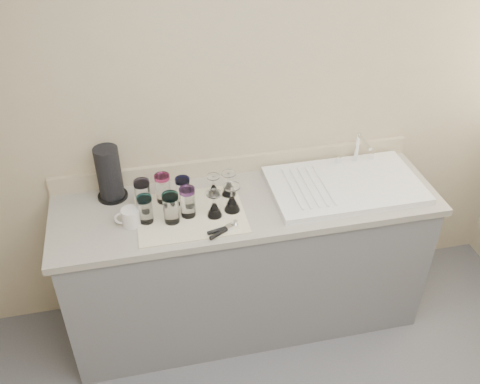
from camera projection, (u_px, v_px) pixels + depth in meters
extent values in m
cube|color=tan|center=(235.00, 116.00, 2.88)|extent=(3.50, 0.04, 2.50)
cube|color=slate|center=(246.00, 265.00, 3.12)|extent=(2.00, 0.60, 0.86)
cube|color=gray|center=(247.00, 204.00, 2.86)|extent=(2.06, 0.62, 0.04)
cube|color=white|center=(345.00, 185.00, 2.93)|extent=(0.82, 0.50, 0.03)
cylinder|color=silver|center=(357.00, 147.00, 3.05)|extent=(0.02, 0.02, 0.18)
cylinder|color=silver|center=(364.00, 142.00, 2.94)|extent=(0.02, 0.16, 0.02)
cylinder|color=silver|center=(339.00, 159.00, 3.07)|extent=(0.03, 0.03, 0.04)
cylinder|color=silver|center=(372.00, 155.00, 3.11)|extent=(0.03, 0.03, 0.04)
cube|color=silver|center=(190.00, 214.00, 2.74)|extent=(0.55, 0.42, 0.01)
cylinder|color=white|center=(143.00, 196.00, 2.74)|extent=(0.08, 0.08, 0.14)
cylinder|color=#9982C5|center=(141.00, 183.00, 2.70)|extent=(0.08, 0.08, 0.02)
cylinder|color=white|center=(163.00, 190.00, 2.79)|extent=(0.08, 0.08, 0.14)
cylinder|color=#DB328C|center=(162.00, 177.00, 2.74)|extent=(0.08, 0.08, 0.02)
cylinder|color=white|center=(183.00, 192.00, 2.78)|extent=(0.07, 0.07, 0.13)
cylinder|color=#2326C4|center=(182.00, 180.00, 2.73)|extent=(0.08, 0.08, 0.02)
cylinder|color=white|center=(146.00, 211.00, 2.66)|extent=(0.07, 0.07, 0.13)
cylinder|color=#2EBCC9|center=(144.00, 199.00, 2.61)|extent=(0.08, 0.08, 0.02)
cylinder|color=white|center=(171.00, 210.00, 2.65)|extent=(0.08, 0.08, 0.14)
cylinder|color=#208577|center=(170.00, 196.00, 2.60)|extent=(0.08, 0.08, 0.02)
cylinder|color=white|center=(188.00, 204.00, 2.69)|extent=(0.08, 0.08, 0.14)
cylinder|color=purple|center=(187.00, 191.00, 2.65)|extent=(0.08, 0.08, 0.02)
cone|color=white|center=(214.00, 190.00, 2.85)|extent=(0.07, 0.07, 0.07)
cylinder|color=white|center=(213.00, 181.00, 2.82)|extent=(0.01, 0.01, 0.05)
cylinder|color=white|center=(213.00, 176.00, 2.80)|extent=(0.07, 0.07, 0.01)
cone|color=white|center=(229.00, 189.00, 2.86)|extent=(0.08, 0.08, 0.07)
cylinder|color=white|center=(229.00, 179.00, 2.82)|extent=(0.01, 0.01, 0.06)
cylinder|color=white|center=(229.00, 174.00, 2.80)|extent=(0.08, 0.08, 0.01)
cone|color=white|center=(215.00, 210.00, 2.71)|extent=(0.08, 0.08, 0.07)
cylinder|color=white|center=(214.00, 199.00, 2.67)|extent=(0.01, 0.01, 0.06)
cylinder|color=white|center=(214.00, 194.00, 2.65)|extent=(0.08, 0.08, 0.01)
cone|color=white|center=(232.00, 204.00, 2.75)|extent=(0.09, 0.09, 0.08)
cylinder|color=white|center=(232.00, 192.00, 2.70)|extent=(0.01, 0.01, 0.06)
cylinder|color=white|center=(232.00, 186.00, 2.68)|extent=(0.09, 0.09, 0.01)
cube|color=silver|center=(232.00, 226.00, 2.64)|extent=(0.07, 0.05, 0.02)
cylinder|color=black|center=(220.00, 233.00, 2.60)|extent=(0.12, 0.08, 0.02)
cylinder|color=black|center=(219.00, 230.00, 2.62)|extent=(0.13, 0.05, 0.02)
cylinder|color=silver|center=(131.00, 217.00, 2.66)|extent=(0.09, 0.09, 0.09)
torus|color=silver|center=(121.00, 218.00, 2.65)|extent=(0.07, 0.01, 0.07)
cylinder|color=black|center=(113.00, 196.00, 2.87)|extent=(0.16, 0.16, 0.01)
cylinder|color=black|center=(109.00, 172.00, 2.78)|extent=(0.13, 0.13, 0.29)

